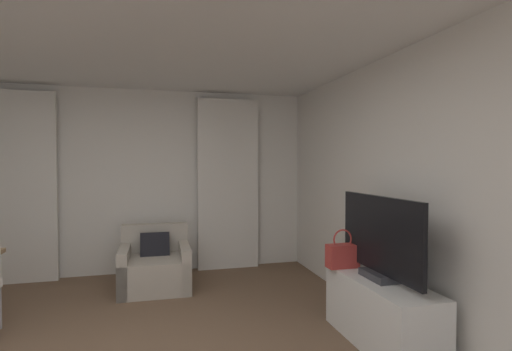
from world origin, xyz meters
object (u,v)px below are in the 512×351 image
Objects in this scene: armchair at (155,267)px; tv_flatscreen at (380,239)px; tv_console at (381,313)px; handbag_primary at (342,255)px.

tv_flatscreen is (1.87, -2.03, 0.65)m from armchair.
tv_console is 1.04× the size of tv_flatscreen.
tv_flatscreen is 3.15× the size of handbag_primary.
tv_console is at bearing -47.82° from armchair.
armchair is 2.31× the size of handbag_primary.
tv_flatscreen is 0.49m from handbag_primary.
tv_console is at bearing -90.00° from tv_flatscreen.
handbag_primary is (-0.13, 0.42, -0.22)m from tv_flatscreen.
handbag_primary reaches higher than tv_console.
tv_flatscreen reaches higher than armchair.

